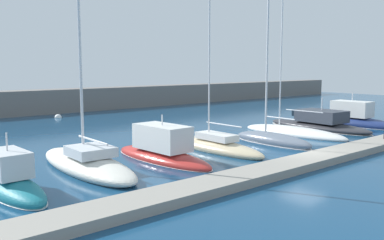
{
  "coord_description": "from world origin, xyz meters",
  "views": [
    {
      "loc": [
        -21.84,
        -14.85,
        5.64
      ],
      "look_at": [
        -4.44,
        5.45,
        2.21
      ],
      "focal_mm": 39.35,
      "sensor_mm": 36.0,
      "label": 1
    }
  ],
  "objects": [
    {
      "name": "motorboat_charcoal_seventh",
      "position": [
        11.38,
        6.32,
        0.49
      ],
      "size": [
        3.61,
        10.61,
        3.03
      ],
      "rotation": [
        0.0,
        0.0,
        1.53
      ],
      "color": "#2D2D33",
      "rests_on": "ground_plane"
    },
    {
      "name": "motorboat_teal_nearest",
      "position": [
        -16.09,
        4.6,
        0.41
      ],
      "size": [
        2.17,
        7.0,
        3.1
      ],
      "rotation": [
        0.0,
        0.0,
        1.6
      ],
      "color": "#19707F",
      "rests_on": "ground_plane"
    },
    {
      "name": "sailboat_slate_fifth",
      "position": [
        2.34,
        4.34,
        0.38
      ],
      "size": [
        1.79,
        6.8,
        14.84
      ],
      "rotation": [
        0.0,
        0.0,
        1.56
      ],
      "color": "slate",
      "rests_on": "ground_plane"
    },
    {
      "name": "breakwater_seawall",
      "position": [
        0.0,
        34.56,
        1.43
      ],
      "size": [
        108.0,
        2.98,
        2.85
      ],
      "primitive_type": "cube",
      "color": "slate",
      "rests_on": "ground_plane"
    },
    {
      "name": "sailboat_white_sixth",
      "position": [
        7.11,
        5.94,
        0.15
      ],
      "size": [
        2.92,
        9.78,
        15.08
      ],
      "rotation": [
        0.0,
        0.0,
        1.6
      ],
      "color": "white",
      "rests_on": "ground_plane"
    },
    {
      "name": "motorboat_red_third",
      "position": [
        -6.99,
        5.3,
        0.54
      ],
      "size": [
        2.68,
        8.35,
        3.18
      ],
      "rotation": [
        0.0,
        0.0,
        1.61
      ],
      "color": "#B72D28",
      "rests_on": "ground_plane"
    },
    {
      "name": "motorboat_navy_eighth",
      "position": [
        15.85,
        5.3,
        0.59
      ],
      "size": [
        2.6,
        8.44,
        3.59
      ],
      "rotation": [
        0.0,
        0.0,
        1.57
      ],
      "color": "navy",
      "rests_on": "ground_plane"
    },
    {
      "name": "ground_plane",
      "position": [
        0.0,
        0.0,
        0.0
      ],
      "size": [
        120.0,
        120.0,
        0.0
      ],
      "primitive_type": "plane",
      "color": "navy"
    },
    {
      "name": "sailboat_sand_fourth",
      "position": [
        -2.48,
        5.46,
        0.29
      ],
      "size": [
        2.24,
        8.82,
        15.04
      ],
      "rotation": [
        0.0,
        0.0,
        1.56
      ],
      "color": "beige",
      "rests_on": "ground_plane"
    },
    {
      "name": "dock_pier",
      "position": [
        0.0,
        -1.23,
        0.22
      ],
      "size": [
        38.13,
        2.04,
        0.44
      ],
      "primitive_type": "cube",
      "color": "gray",
      "rests_on": "ground_plane"
    },
    {
      "name": "mooring_buoy_white",
      "position": [
        -3.18,
        29.59,
        0.0
      ],
      "size": [
        0.78,
        0.78,
        0.78
      ],
      "primitive_type": "sphere",
      "color": "white",
      "rests_on": "ground_plane"
    },
    {
      "name": "sailboat_ivory_second",
      "position": [
        -11.59,
        5.97,
        0.41
      ],
      "size": [
        3.09,
        9.9,
        16.27
      ],
      "rotation": [
        0.0,
        0.0,
        1.54
      ],
      "color": "silver",
      "rests_on": "ground_plane"
    }
  ]
}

